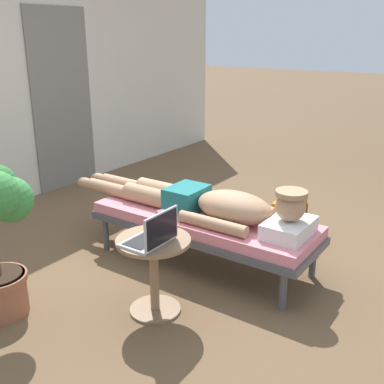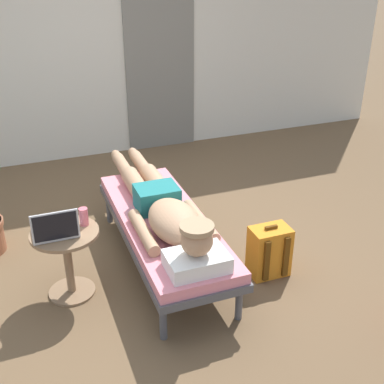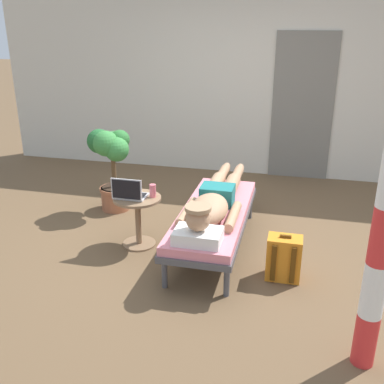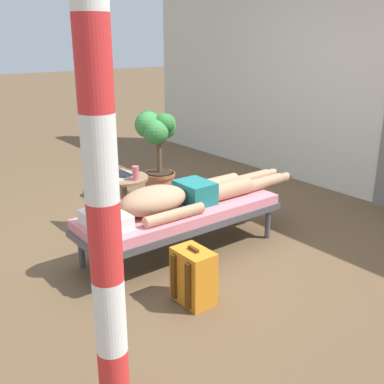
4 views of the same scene
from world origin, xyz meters
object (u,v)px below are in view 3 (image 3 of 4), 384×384
(person_reclining, at_px, (214,202))
(potted_plant, at_px, (111,156))
(lounge_chair, at_px, (214,216))
(side_table, at_px, (138,213))
(drink_glass, at_px, (153,191))
(laptop, at_px, (129,193))
(backpack, at_px, (284,258))

(person_reclining, relative_size, potted_plant, 2.16)
(lounge_chair, relative_size, side_table, 3.48)
(drink_glass, relative_size, potted_plant, 0.13)
(laptop, distance_m, drink_glass, 0.23)
(lounge_chair, xyz_separation_m, drink_glass, (-0.61, -0.07, 0.24))
(laptop, bearing_deg, backpack, -8.96)
(lounge_chair, relative_size, potted_plant, 1.82)
(drink_glass, bearing_deg, lounge_chair, 6.53)
(side_table, bearing_deg, lounge_chair, 8.84)
(person_reclining, height_order, potted_plant, potted_plant)
(laptop, bearing_deg, lounge_chair, 11.68)
(side_table, bearing_deg, laptop, -139.48)
(lounge_chair, height_order, laptop, laptop)
(drink_glass, height_order, backpack, drink_glass)
(lounge_chair, distance_m, person_reclining, 0.18)
(laptop, height_order, potted_plant, potted_plant)
(backpack, relative_size, potted_plant, 0.42)
(lounge_chair, bearing_deg, side_table, -171.16)
(drink_glass, distance_m, backpack, 1.42)
(laptop, height_order, drink_glass, laptop)
(drink_glass, bearing_deg, laptop, -154.63)
(drink_glass, distance_m, potted_plant, 1.07)
(side_table, bearing_deg, backpack, -11.26)
(lounge_chair, bearing_deg, drink_glass, -173.47)
(drink_glass, bearing_deg, potted_plant, 135.31)
(lounge_chair, relative_size, backpack, 4.30)
(person_reclining, xyz_separation_m, drink_glass, (-0.61, -0.03, 0.07))
(person_reclining, bearing_deg, potted_plant, 152.19)
(potted_plant, bearing_deg, lounge_chair, -26.46)
(laptop, distance_m, backpack, 1.60)
(side_table, height_order, potted_plant, potted_plant)
(lounge_chair, bearing_deg, backpack, -29.95)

